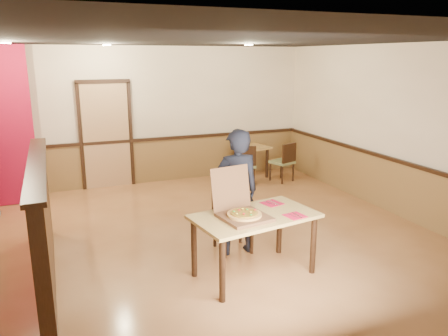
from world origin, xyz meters
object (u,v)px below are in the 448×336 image
Objects in this scene: side_table at (252,154)px; main_table at (255,223)px; side_chair_right at (284,160)px; diner at (236,192)px; side_chair_left at (244,164)px; diner_chair at (231,212)px; pizza_box at (242,212)px; condiment at (245,143)px.

main_table is at bearing -115.00° from side_table.
side_chair_right is at bearing -52.35° from side_table.
diner is (-2.32, -2.81, 0.39)m from side_chair_right.
side_chair_left is at bearing -126.88° from side_table.
pizza_box reaches higher than diner_chair.
diner_chair is 0.36m from diner.
side_chair_left reaches higher than side_chair_right.
side_chair_left is 1.02× the size of side_chair_right.
side_chair_left is 3.15m from diner.
side_chair_right is 1.10× the size of side_table.
diner is at bearing 31.82° from side_chair_right.
diner reaches higher than side_chair_right.
side_chair_left is 0.77m from side_table.
condiment is (1.76, 4.12, 0.09)m from main_table.
side_chair_left is at bearing -114.26° from diner.
pizza_box is (-2.08, -4.10, 0.33)m from side_table.
condiment reaches higher than side_table.
side_table is at bearing -116.32° from diner.
main_table is 4.50m from side_table.
condiment is at bearing -65.42° from side_chair_right.
side_chair_left is at bearing -18.36° from side_chair_right.
main_table is at bearing 76.43° from side_chair_left.
side_table is at bearing 54.51° from pizza_box.
diner_chair is 6.61× the size of condiment.
condiment is (-0.14, 0.04, 0.24)m from side_table.
side_chair_right is 0.94m from condiment.
main_table is 4.20m from side_chair_right.
side_chair_left is 1.26× the size of pizza_box.
diner_chair is at bearing -117.45° from condiment.
diner reaches higher than pizza_box.
side_table is at bearing -117.86° from side_chair_left.
main_table is at bearing -113.12° from condiment.
condiment reaches higher than main_table.
side_chair_right is (0.93, 0.00, -0.01)m from side_chair_left.
side_chair_left is 5.97× the size of condiment.
condiment is at bearing 63.56° from diner_chair.
main_table is 0.92× the size of diner.
diner_chair is 1.40× the size of pizza_box.
diner is at bearing 76.81° from main_table.
side_table is (0.46, 0.61, 0.04)m from side_chair_left.
main_table is 10.79× the size of condiment.
diner_chair reaches higher than condiment.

